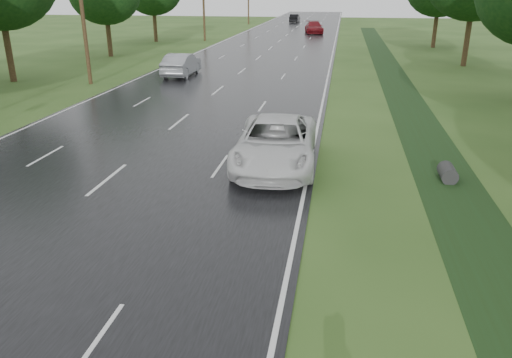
% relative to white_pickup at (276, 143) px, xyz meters
% --- Properties ---
extents(road, '(14.00, 180.00, 0.04)m').
position_rel_white_pickup_xyz_m(road, '(-5.50, 34.58, -0.88)').
color(road, black).
rests_on(road, ground).
extents(edge_stripe_east, '(0.12, 180.00, 0.01)m').
position_rel_white_pickup_xyz_m(edge_stripe_east, '(1.25, 34.58, -0.85)').
color(edge_stripe_east, silver).
rests_on(edge_stripe_east, road).
extents(edge_stripe_west, '(0.12, 180.00, 0.01)m').
position_rel_white_pickup_xyz_m(edge_stripe_west, '(-12.25, 34.58, -0.85)').
color(edge_stripe_west, silver).
rests_on(edge_stripe_west, road).
extents(center_line, '(0.12, 180.00, 0.01)m').
position_rel_white_pickup_xyz_m(center_line, '(-5.50, 34.58, -0.85)').
color(center_line, silver).
rests_on(center_line, road).
extents(drainage_ditch, '(2.20, 120.00, 0.56)m').
position_rel_white_pickup_xyz_m(drainage_ditch, '(6.00, 8.28, -0.86)').
color(drainage_ditch, black).
rests_on(drainage_ditch, ground).
extents(utility_pole_mid, '(1.60, 0.26, 10.00)m').
position_rel_white_pickup_xyz_m(utility_pole_mid, '(-14.70, 14.58, 4.30)').
color(utility_pole_mid, '#3C2618').
rests_on(utility_pole_mid, ground).
extents(white_pickup, '(3.10, 6.28, 1.71)m').
position_rel_white_pickup_xyz_m(white_pickup, '(0.00, 0.00, 0.00)').
color(white_pickup, silver).
rests_on(white_pickup, road).
extents(silver_sedan, '(1.77, 4.99, 1.64)m').
position_rel_white_pickup_xyz_m(silver_sedan, '(-9.48, 18.67, -0.04)').
color(silver_sedan, gray).
rests_on(silver_sedan, road).
extents(far_car_red, '(3.15, 5.92, 1.63)m').
position_rel_white_pickup_xyz_m(far_car_red, '(-1.98, 56.90, -0.04)').
color(far_car_red, maroon).
rests_on(far_car_red, road).
extents(far_car_dark, '(1.69, 4.52, 1.47)m').
position_rel_white_pickup_xyz_m(far_car_dark, '(-6.95, 80.26, -0.12)').
color(far_car_dark, black).
rests_on(far_car_dark, road).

